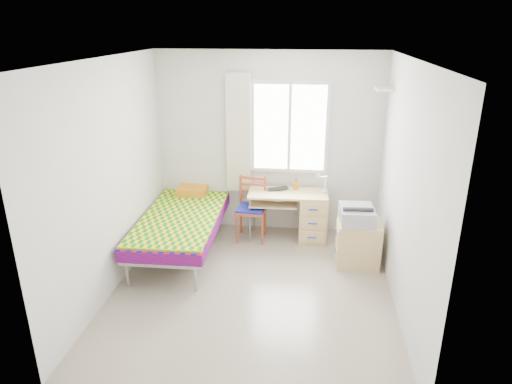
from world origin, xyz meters
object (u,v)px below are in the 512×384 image
at_px(desk, 308,214).
at_px(chair, 252,204).
at_px(printer, 357,214).
at_px(cabinet, 358,243).
at_px(bed, 184,218).

bearing_deg(desk, chair, -177.93).
bearing_deg(printer, cabinet, 5.01).
xyz_separation_m(bed, desk, (1.67, 0.51, -0.07)).
distance_m(chair, printer, 1.53).
distance_m(chair, cabinet, 1.57).
bearing_deg(bed, printer, -5.13).
relative_size(desk, cabinet, 1.94).
height_order(desk, chair, chair).
bearing_deg(cabinet, chair, 157.60).
bearing_deg(desk, printer, -49.71).
bearing_deg(chair, printer, -18.00).
bearing_deg(chair, desk, 9.69).
xyz_separation_m(desk, cabinet, (0.65, -0.66, -0.09)).
relative_size(desk, chair, 1.24).
relative_size(bed, desk, 1.92).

